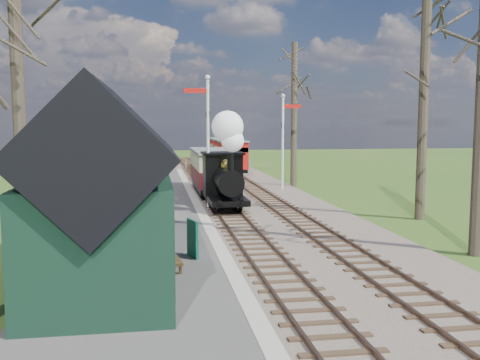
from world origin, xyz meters
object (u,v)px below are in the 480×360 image
at_px(station_shed, 105,199).
at_px(red_carriage_a, 230,156).
at_px(semaphore_near, 206,132).
at_px(sign_board, 193,238).
at_px(bench, 165,252).
at_px(locomotive, 225,168).
at_px(person, 163,238).
at_px(coach, 212,169).
at_px(semaphore_far, 284,135).
at_px(red_carriage_b, 222,152).

relative_size(station_shed, red_carriage_a, 1.23).
xyz_separation_m(semaphore_near, sign_board, (-1.33, -9.63, -2.88)).
bearing_deg(bench, red_carriage_a, 78.32).
height_order(sign_board, bench, sign_board).
bearing_deg(locomotive, station_shed, -111.15).
bearing_deg(station_shed, person, 57.78).
bearing_deg(sign_board, station_shed, -132.80).
xyz_separation_m(station_shed, bench, (1.39, 1.34, -1.65)).
relative_size(red_carriage_a, person, 3.99).
bearing_deg(coach, red_carriage_a, 76.50).
relative_size(semaphore_far, coach, 0.82).
xyz_separation_m(sign_board, person, (-0.83, -0.21, 0.10)).
xyz_separation_m(semaphore_near, person, (-2.17, -9.84, -2.78)).
distance_m(red_carriage_b, bench, 32.61).
height_order(coach, sign_board, coach).
xyz_separation_m(semaphore_far, red_carriage_b, (-1.77, 15.47, -1.85)).
relative_size(station_shed, red_carriage_b, 1.23).
bearing_deg(locomotive, bench, -106.53).
distance_m(station_shed, red_carriage_b, 34.18).
height_order(locomotive, sign_board, locomotive).
bearing_deg(locomotive, semaphore_near, 129.34).
relative_size(locomotive, red_carriage_a, 0.85).
relative_size(coach, person, 5.41).
bearing_deg(red_carriage_a, person, -102.10).
bearing_deg(semaphore_near, station_shed, -106.38).
distance_m(locomotive, coach, 6.09).
bearing_deg(locomotive, red_carriage_b, 83.35).
distance_m(semaphore_far, red_carriage_a, 10.29).
relative_size(station_shed, sign_board, 5.81).
bearing_deg(coach, bench, -100.41).
relative_size(red_carriage_b, bench, 3.16).
bearing_deg(sign_board, red_carriage_a, 79.59).
bearing_deg(semaphore_near, locomotive, -50.66).
xyz_separation_m(semaphore_far, red_carriage_a, (-1.77, 9.97, -1.85)).
bearing_deg(semaphore_near, coach, 81.49).
relative_size(locomotive, person, 3.38).
relative_size(coach, red_carriage_b, 1.36).
relative_size(semaphore_far, red_carriage_b, 1.12).
xyz_separation_m(coach, sign_board, (-2.10, -14.77, -0.73)).
relative_size(semaphore_far, sign_board, 5.27).
bearing_deg(red_carriage_b, sign_board, -98.60).
bearing_deg(semaphore_near, red_carriage_a, 78.09).
height_order(station_shed, bench, station_shed).
bearing_deg(semaphore_near, sign_board, -97.88).
xyz_separation_m(red_carriage_a, sign_board, (-4.70, -25.60, -0.76)).
relative_size(station_shed, coach, 0.91).
distance_m(semaphore_near, semaphore_far, 7.91).
xyz_separation_m(semaphore_near, red_carriage_a, (3.37, 15.97, -2.12)).
height_order(locomotive, coach, locomotive).
bearing_deg(red_carriage_b, red_carriage_a, -90.00).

